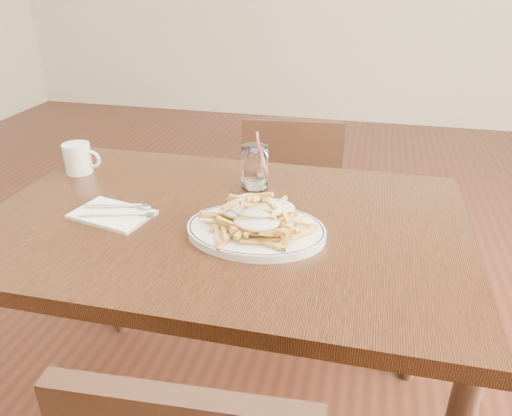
% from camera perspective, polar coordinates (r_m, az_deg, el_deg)
% --- Properties ---
extents(table, '(1.20, 0.80, 0.75)m').
position_cam_1_polar(table, '(1.29, -3.61, -4.19)').
color(table, black).
rests_on(table, ground).
extents(chair_far, '(0.41, 0.41, 0.81)m').
position_cam_1_polar(chair_far, '(2.05, 4.11, 1.24)').
color(chair_far, black).
rests_on(chair_far, ground).
extents(fries_plate, '(0.35, 0.30, 0.02)m').
position_cam_1_polar(fries_plate, '(1.17, 0.00, -2.56)').
color(fries_plate, white).
rests_on(fries_plate, table).
extents(loaded_fries, '(0.25, 0.20, 0.07)m').
position_cam_1_polar(loaded_fries, '(1.15, 0.00, -0.42)').
color(loaded_fries, gold).
rests_on(loaded_fries, fries_plate).
extents(napkin, '(0.22, 0.17, 0.01)m').
position_cam_1_polar(napkin, '(1.31, -16.11, -0.72)').
color(napkin, white).
rests_on(napkin, table).
extents(cutlery, '(0.20, 0.12, 0.01)m').
position_cam_1_polar(cutlery, '(1.31, -16.04, -0.29)').
color(cutlery, silver).
rests_on(cutlery, napkin).
extents(water_glass, '(0.08, 0.08, 0.17)m').
position_cam_1_polar(water_glass, '(1.40, -0.14, 4.43)').
color(water_glass, white).
rests_on(water_glass, table).
extents(coffee_mug, '(0.11, 0.08, 0.09)m').
position_cam_1_polar(coffee_mug, '(1.60, -19.64, 5.37)').
color(coffee_mug, white).
rests_on(coffee_mug, table).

